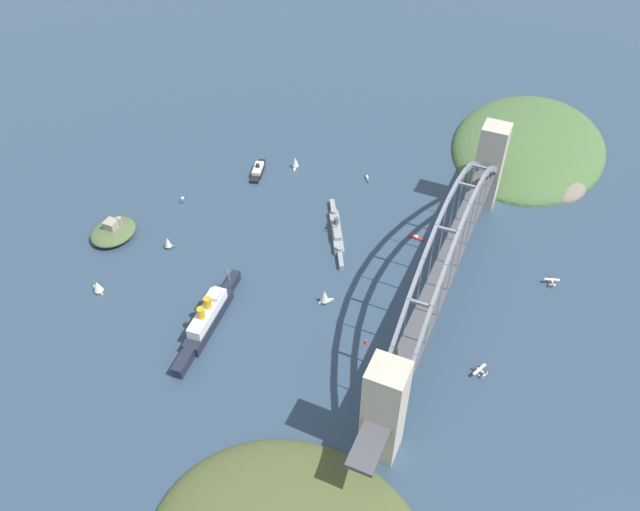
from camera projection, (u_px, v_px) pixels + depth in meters
ground_plane at (440, 301)px, 381.57m from camera, size 1400.00×1400.00×0.00m
harbor_arch_bridge at (447, 262)px, 359.28m from camera, size 278.32×17.59×76.36m
headland_east_shore at (530, 148)px, 503.82m from camera, size 162.91×118.19×30.08m
ocean_liner at (208, 318)px, 363.83m from camera, size 81.11×14.52×20.02m
naval_cruiser at (337, 231)px, 425.34m from camera, size 62.76×35.70×16.29m
harbor_ferry_steamer at (258, 170)px, 477.87m from camera, size 29.61×13.24×7.57m
fort_island_mid_harbor at (113, 231)px, 423.04m from camera, size 32.66×28.11×13.61m
seaplane_taxiing_near_bridge at (552, 282)px, 390.95m from camera, size 7.45×9.39×4.95m
seaplane_second_in_formation at (480, 371)px, 340.78m from camera, size 10.07×7.76×5.00m
small_boat_0 at (324, 296)px, 377.60m from camera, size 8.31×8.24×11.32m
small_boat_1 at (367, 178)px, 473.15m from camera, size 9.32×6.28×1.96m
small_boat_2 at (183, 199)px, 454.21m from camera, size 8.67×3.20×2.38m
small_boat_3 at (168, 243)px, 414.21m from camera, size 6.58×8.15×9.34m
small_boat_4 at (98, 286)px, 384.54m from camera, size 7.62×10.33×9.67m
small_boat_5 at (295, 162)px, 481.59m from camera, size 9.32×6.37×10.20m
small_boat_6 at (416, 237)px, 423.70m from camera, size 3.30×10.96×1.83m
channel_marker_buoy at (366, 342)px, 357.01m from camera, size 2.20×2.20×2.75m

